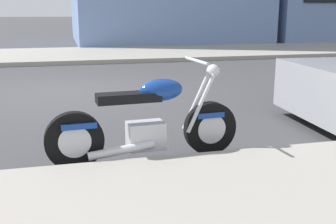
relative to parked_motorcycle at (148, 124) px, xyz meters
name	(u,v)px	position (x,y,z in m)	size (l,w,h in m)	color
ground_plane	(71,92)	(-0.74, 4.27, -0.42)	(260.00, 260.00, 0.00)	#3D3D3F
parking_stall_stripe	(79,153)	(-0.74, 0.43, -0.42)	(0.12, 2.20, 0.01)	silver
parked_motorcycle	(148,124)	(0.00, 0.00, 0.00)	(2.14, 0.62, 1.10)	black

